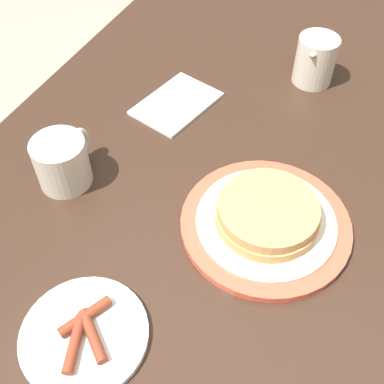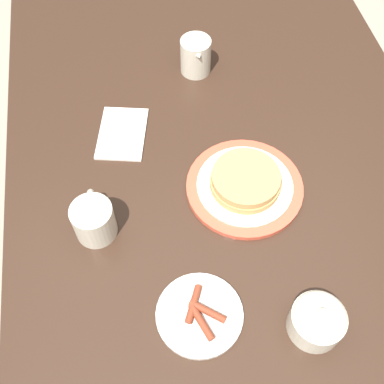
% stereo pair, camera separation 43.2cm
% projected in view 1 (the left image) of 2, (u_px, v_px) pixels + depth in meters
% --- Properties ---
extents(ground_plane, '(8.00, 8.00, 0.00)m').
position_uv_depth(ground_plane, '(228.00, 383.00, 1.30)').
color(ground_plane, gray).
extents(dining_table, '(1.51, 0.98, 0.74)m').
position_uv_depth(dining_table, '(249.00, 252.00, 0.81)').
color(dining_table, '#332116').
rests_on(dining_table, ground_plane).
extents(pancake_plate, '(0.25, 0.25, 0.05)m').
position_uv_depth(pancake_plate, '(266.00, 219.00, 0.71)').
color(pancake_plate, '#DB5138').
rests_on(pancake_plate, dining_table).
extents(side_plate_bacon, '(0.16, 0.16, 0.02)m').
position_uv_depth(side_plate_bacon, '(84.00, 335.00, 0.60)').
color(side_plate_bacon, silver).
rests_on(side_plate_bacon, dining_table).
extents(coffee_mug, '(0.11, 0.08, 0.08)m').
position_uv_depth(coffee_mug, '(63.00, 161.00, 0.75)').
color(coffee_mug, beige).
rests_on(coffee_mug, dining_table).
extents(creamer_pitcher, '(0.12, 0.08, 0.10)m').
position_uv_depth(creamer_pitcher, '(315.00, 59.00, 0.92)').
color(creamer_pitcher, beige).
rests_on(creamer_pitcher, dining_table).
extents(napkin, '(0.18, 0.14, 0.01)m').
position_uv_depth(napkin, '(176.00, 103.00, 0.90)').
color(napkin, silver).
rests_on(napkin, dining_table).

